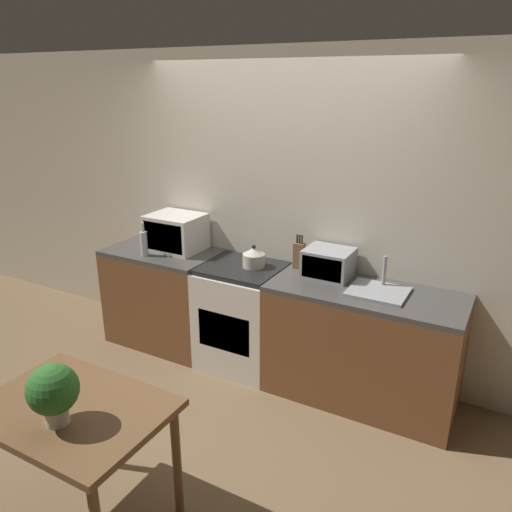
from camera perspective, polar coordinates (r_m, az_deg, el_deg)
name	(u,v)px	position (r m, az deg, el deg)	size (l,w,h in m)	color
ground_plane	(217,415)	(3.89, -4.43, -17.65)	(16.00, 16.00, 0.00)	brown
wall_back	(284,213)	(4.17, 3.21, 4.96)	(10.00, 0.06, 2.60)	beige
counter_left_run	(165,296)	(4.71, -10.34, -4.53)	(1.01, 0.62, 0.90)	brown
counter_right_run	(362,345)	(3.91, 12.00, -9.94)	(1.42, 0.62, 0.90)	brown
stove_range	(243,316)	(4.27, -1.52, -6.85)	(0.66, 0.62, 0.90)	silver
kettle	(254,258)	(4.05, -0.26, -0.17)	(0.18, 0.18, 0.19)	beige
microwave	(176,232)	(4.51, -9.12, 2.71)	(0.47, 0.39, 0.32)	silver
bottle	(144,243)	(4.41, -12.69, 1.48)	(0.06, 0.06, 0.29)	silver
knife_block	(299,255)	(4.03, 4.95, 0.10)	(0.08, 0.07, 0.28)	brown
toaster_oven	(328,263)	(3.89, 8.28, -0.78)	(0.36, 0.31, 0.22)	#999BA0
sink_basin	(378,290)	(3.69, 13.82, -3.84)	(0.41, 0.36, 0.24)	#999BA0
dining_table	(74,422)	(2.91, -20.06, -17.42)	(0.98, 0.70, 0.75)	brown
potted_plant	(53,391)	(2.66, -22.18, -14.10)	(0.25, 0.25, 0.32)	beige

